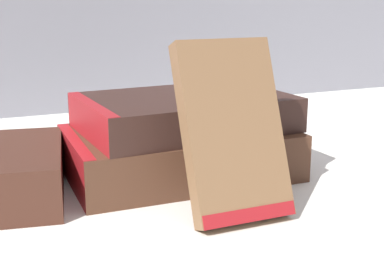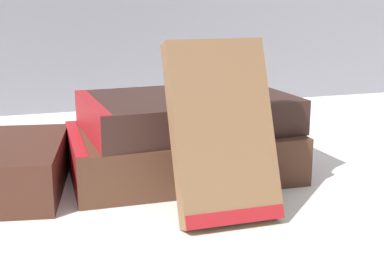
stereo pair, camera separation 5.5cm
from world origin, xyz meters
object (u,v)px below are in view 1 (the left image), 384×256
at_px(book_flat_top, 180,113).
at_px(book_leaning_front, 233,136).
at_px(book_flat_bottom, 175,153).
at_px(pocket_watch, 219,95).

bearing_deg(book_flat_top, book_leaning_front, -93.76).
relative_size(book_flat_bottom, book_flat_top, 1.06).
bearing_deg(pocket_watch, book_flat_bottom, 151.13).
distance_m(book_flat_bottom, pocket_watch, 0.08).
distance_m(book_flat_top, pocket_watch, 0.05).
relative_size(book_flat_top, pocket_watch, 4.39).
xyz_separation_m(book_leaning_front, pocket_watch, (0.04, 0.10, 0.02)).
xyz_separation_m(book_flat_top, pocket_watch, (0.03, -0.03, 0.02)).
height_order(book_flat_bottom, book_flat_top, book_flat_top).
bearing_deg(book_flat_top, pocket_watch, -41.26).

